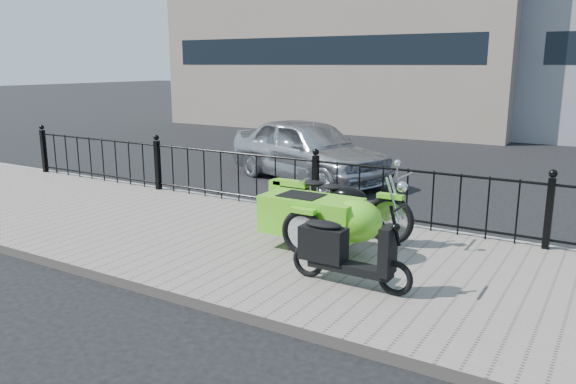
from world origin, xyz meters
The scene contains 8 objects.
ground centered at (0.00, 0.00, 0.00)m, with size 120.00×120.00×0.00m, color black.
sidewalk centered at (0.00, -0.50, 0.06)m, with size 30.00×3.80×0.12m, color gray.
curb centered at (0.00, 1.44, 0.06)m, with size 30.00×0.10×0.12m, color gray.
iron_fence centered at (0.00, 1.30, 0.59)m, with size 14.11×0.11×1.08m.
motorcycle_sidecar centered at (1.02, -0.23, 0.59)m, with size 2.28×1.48×0.98m.
scooter centered at (1.71, -1.23, 0.50)m, with size 1.45×0.42×0.98m.
spare_tire centered at (0.49, -0.14, 0.45)m, with size 0.67×0.67×0.10m, color black.
sedan_car centered at (-1.70, 4.07, 0.69)m, with size 1.63×4.05×1.38m, color #B2B5B9.
Camera 1 is at (4.26, -6.58, 2.52)m, focal length 35.00 mm.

